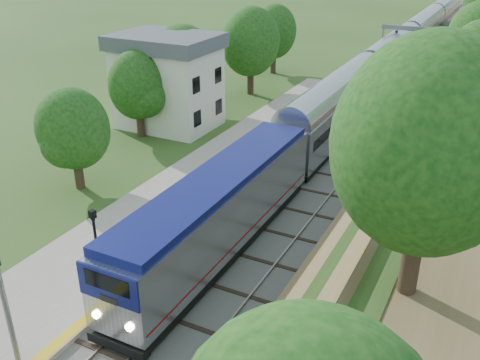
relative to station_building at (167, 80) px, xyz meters
The scene contains 10 objects.
trackbed 34.24m from the station_building, 61.93° to the left, with size 9.50×170.00×0.28m.
platform 16.99m from the station_building, 57.86° to the right, with size 6.40×68.00×0.38m, color gray.
yellow_stripe 18.58m from the station_building, 50.24° to the right, with size 0.55×68.00×0.01m, color gold.
station_building is the anchor object (origin of this frame).
signal_gantry 29.94m from the station_building, 56.62° to the left, with size 8.40×0.38×6.20m.
trees_behind_platform 9.76m from the station_building, 73.13° to the right, with size 7.82×53.32×7.21m.
train 27.37m from the station_building, 59.16° to the left, with size 2.96×98.56×4.35m.
lamppost_far 24.41m from the station_building, 63.78° to the right, with size 0.41×0.41×4.17m.
signal_platform 29.40m from the station_building, 67.83° to the right, with size 0.33×0.27×5.70m.
signal_farside 22.97m from the station_building, 28.44° to the right, with size 0.32×0.25×5.78m.
Camera 1 is at (12.17, -7.49, 15.91)m, focal length 40.00 mm.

